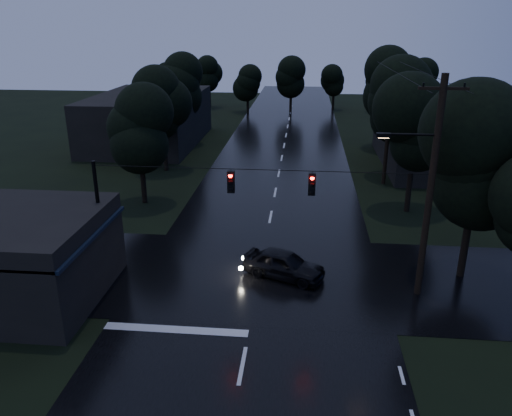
# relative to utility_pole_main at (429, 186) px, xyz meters

# --- Properties ---
(main_road) EXTENTS (12.00, 120.00, 0.02)m
(main_road) POSITION_rel_utility_pole_main_xyz_m (-7.41, 19.00, -5.26)
(main_road) COLOR black
(main_road) RESTS_ON ground
(cross_street) EXTENTS (60.00, 9.00, 0.02)m
(cross_street) POSITION_rel_utility_pole_main_xyz_m (-7.41, 1.00, -5.26)
(cross_street) COLOR black
(cross_street) RESTS_ON ground
(building_far_right) EXTENTS (10.00, 14.00, 4.40)m
(building_far_right) POSITION_rel_utility_pole_main_xyz_m (6.59, 23.00, -3.06)
(building_far_right) COLOR black
(building_far_right) RESTS_ON ground
(building_far_left) EXTENTS (10.00, 16.00, 5.00)m
(building_far_left) POSITION_rel_utility_pole_main_xyz_m (-21.41, 29.00, -2.76)
(building_far_left) COLOR black
(building_far_left) RESTS_ON ground
(utility_pole_main) EXTENTS (3.50, 0.30, 10.00)m
(utility_pole_main) POSITION_rel_utility_pole_main_xyz_m (0.00, 0.00, 0.00)
(utility_pole_main) COLOR black
(utility_pole_main) RESTS_ON ground
(utility_pole_far) EXTENTS (2.00, 0.30, 7.50)m
(utility_pole_far) POSITION_rel_utility_pole_main_xyz_m (0.89, 17.00, -1.38)
(utility_pole_far) COLOR black
(utility_pole_far) RESTS_ON ground
(anchor_pole_left) EXTENTS (0.18, 0.18, 6.00)m
(anchor_pole_left) POSITION_rel_utility_pole_main_xyz_m (-14.91, 0.00, -2.26)
(anchor_pole_left) COLOR black
(anchor_pole_left) RESTS_ON ground
(span_signals) EXTENTS (15.00, 0.37, 1.12)m
(span_signals) POSITION_rel_utility_pole_main_xyz_m (-6.85, -0.01, -0.01)
(span_signals) COLOR black
(span_signals) RESTS_ON ground
(tree_corner_near) EXTENTS (4.48, 4.48, 9.44)m
(tree_corner_near) POSITION_rel_utility_pole_main_xyz_m (2.59, 2.00, 0.74)
(tree_corner_near) COLOR black
(tree_corner_near) RESTS_ON ground
(tree_left_a) EXTENTS (3.92, 3.92, 8.26)m
(tree_left_a) POSITION_rel_utility_pole_main_xyz_m (-16.41, 11.00, -0.02)
(tree_left_a) COLOR black
(tree_left_a) RESTS_ON ground
(tree_left_b) EXTENTS (4.20, 4.20, 8.85)m
(tree_left_b) POSITION_rel_utility_pole_main_xyz_m (-17.01, 19.00, 0.36)
(tree_left_b) COLOR black
(tree_left_b) RESTS_ON ground
(tree_left_c) EXTENTS (4.48, 4.48, 9.44)m
(tree_left_c) POSITION_rel_utility_pole_main_xyz_m (-17.61, 29.00, 0.74)
(tree_left_c) COLOR black
(tree_left_c) RESTS_ON ground
(tree_right_a) EXTENTS (4.20, 4.20, 8.85)m
(tree_right_a) POSITION_rel_utility_pole_main_xyz_m (1.59, 11.00, 0.36)
(tree_right_a) COLOR black
(tree_right_a) RESTS_ON ground
(tree_right_b) EXTENTS (4.48, 4.48, 9.44)m
(tree_right_b) POSITION_rel_utility_pole_main_xyz_m (2.19, 19.00, 0.74)
(tree_right_b) COLOR black
(tree_right_b) RESTS_ON ground
(tree_right_c) EXTENTS (4.76, 4.76, 10.03)m
(tree_right_c) POSITION_rel_utility_pole_main_xyz_m (2.79, 29.00, 1.11)
(tree_right_c) COLOR black
(tree_right_c) RESTS_ON ground
(car) EXTENTS (4.41, 3.05, 1.39)m
(car) POSITION_rel_utility_pole_main_xyz_m (-6.20, 1.01, -4.56)
(car) COLOR black
(car) RESTS_ON ground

